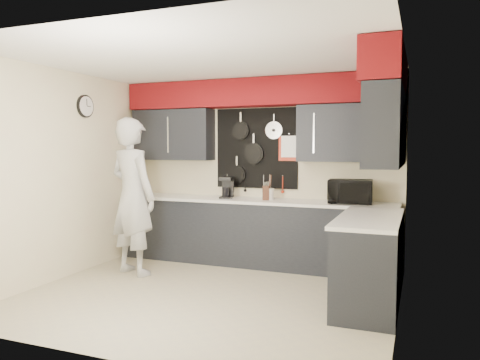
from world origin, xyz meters
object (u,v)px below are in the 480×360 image
at_px(utensil_crock, 269,194).
at_px(person, 133,196).
at_px(knife_block, 266,193).
at_px(coffee_maker, 227,187).
at_px(microwave, 350,192).

relative_size(utensil_crock, person, 0.08).
relative_size(knife_block, coffee_maker, 0.64).
bearing_deg(utensil_crock, knife_block, -124.52).
relative_size(microwave, person, 0.27).
xyz_separation_m(microwave, coffee_maker, (-1.72, -0.01, 0.01)).
height_order(knife_block, coffee_maker, coffee_maker).
bearing_deg(utensil_crock, coffee_maker, -178.52).
distance_m(microwave, coffee_maker, 1.72).
bearing_deg(microwave, knife_block, 177.05).
height_order(knife_block, utensil_crock, knife_block).
bearing_deg(knife_block, person, -151.36).
xyz_separation_m(microwave, person, (-2.61, -1.01, -0.06)).
xyz_separation_m(coffee_maker, person, (-0.89, -1.00, -0.07)).
bearing_deg(person, coffee_maker, -114.85).
relative_size(coffee_maker, person, 0.15).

